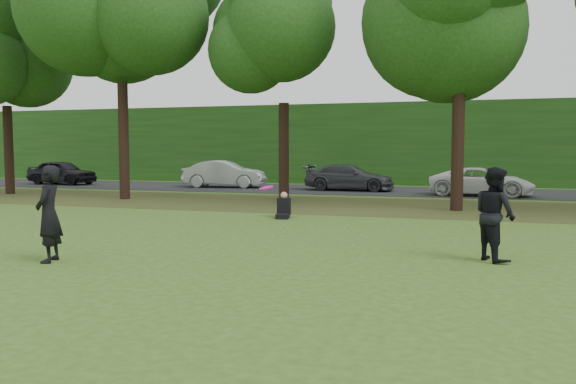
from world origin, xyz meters
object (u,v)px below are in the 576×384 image
object	(u,v)px
player_right	(495,214)
seated_person	(284,208)
frisbee	(266,188)
player_left	(49,214)

from	to	relation	value
player_right	seated_person	xyz separation A→B (m)	(-6.08, 5.36, -0.62)
frisbee	player_left	bearing A→B (deg)	-165.00
player_right	seated_person	size ratio (longest dim) A/B	2.25
player_right	frisbee	distance (m)	4.55
player_left	player_right	size ratio (longest dim) A/B	1.02
player_right	player_left	bearing A→B (deg)	76.54
seated_person	player_right	bearing A→B (deg)	-51.15
player_left	player_right	bearing A→B (deg)	88.96
player_left	seated_person	world-z (taller)	player_left
frisbee	seated_person	bearing A→B (deg)	104.91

